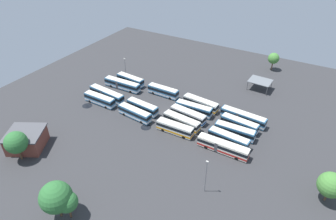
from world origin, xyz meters
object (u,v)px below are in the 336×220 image
(bus_row1_slot4, at_px, (163,91))
(bus_row3_slot1, at_px, (229,139))
(bus_row0_slot4, at_px, (130,80))
(tree_east_edge, at_px, (274,58))
(bus_row2_slot0, at_px, (175,128))
(lamp_post_mid_lot, at_px, (206,175))
(bus_row0_slot3, at_px, (122,84))
(bus_row1_slot1, at_px, (142,107))
(bus_row2_slot2, at_px, (188,115))
(depot_building, at_px, (26,140))
(bus_row1_slot0, at_px, (135,113))
(tree_south_edge, at_px, (56,197))
(maintenance_shelter, at_px, (260,81))
(bus_row0_slot1, at_px, (107,94))
(tree_northeast, at_px, (331,185))
(lamp_post_by_building, at_px, (125,66))
(tree_north_edge, at_px, (16,142))
(bus_row3_slot4, at_px, (243,117))
(tree_northwest, at_px, (67,202))
(bus_row3_slot2, at_px, (235,131))
(bus_row2_slot1, at_px, (182,121))
(bus_row0_slot0, at_px, (100,100))
(bus_row2_slot3, at_px, (194,109))
(bus_row3_slot0, at_px, (223,147))
(bus_row2_slot4, at_px, (201,103))
(bus_row3_slot3, at_px, (240,124))

(bus_row1_slot4, height_order, bus_row3_slot1, same)
(bus_row0_slot4, relative_size, tree_east_edge, 1.59)
(bus_row2_slot0, distance_m, lamp_post_mid_lot, 23.34)
(bus_row0_slot3, relative_size, bus_row1_slot4, 1.25)
(bus_row1_slot1, distance_m, bus_row3_slot1, 30.05)
(bus_row2_slot2, relative_size, depot_building, 0.95)
(bus_row1_slot0, relative_size, bus_row2_slot0, 1.06)
(tree_south_edge, bearing_deg, maintenance_shelter, 73.97)
(bus_row0_slot1, distance_m, depot_building, 31.14)
(bus_row1_slot1, relative_size, maintenance_shelter, 1.42)
(bus_row0_slot3, relative_size, tree_northeast, 1.80)
(bus_row0_slot4, relative_size, tree_northeast, 1.46)
(lamp_post_by_building, xyz_separation_m, tree_south_edge, (27.14, -60.23, 1.86))
(bus_row1_slot0, distance_m, bus_row3_slot1, 30.25)
(tree_north_edge, bearing_deg, bus_row2_slot2, 51.49)
(bus_row0_slot3, xyz_separation_m, bus_row1_slot4, (15.55, 3.27, -0.00))
(bus_row2_slot0, xyz_separation_m, tree_northeast, (41.59, -4.73, 3.25))
(depot_building, relative_size, maintenance_shelter, 1.58)
(bus_row0_slot4, xyz_separation_m, tree_east_edge, (43.16, 38.87, 3.27))
(bus_row0_slot3, distance_m, bus_row2_slot2, 30.28)
(bus_row3_slot4, bearing_deg, bus_row3_slot1, -90.59)
(bus_row3_slot1, bearing_deg, tree_northwest, -117.57)
(bus_row1_slot4, distance_m, bus_row3_slot2, 31.13)
(bus_row2_slot1, distance_m, bus_row3_slot4, 19.18)
(bus_row2_slot2, bearing_deg, bus_row1_slot4, 148.42)
(bus_row2_slot1, distance_m, bus_row3_slot2, 15.96)
(bus_row0_slot4, distance_m, tree_east_edge, 58.18)
(bus_row1_slot0, xyz_separation_m, tree_northeast, (56.28, -5.22, 3.25))
(tree_north_edge, bearing_deg, tree_northwest, -15.36)
(bus_row0_slot0, relative_size, bus_row2_slot3, 0.97)
(bus_row0_slot1, distance_m, bus_row1_slot1, 15.34)
(bus_row0_slot3, bearing_deg, bus_row2_slot2, -10.43)
(bus_row2_slot2, bearing_deg, bus_row3_slot0, -30.57)
(bus_row2_slot0, height_order, bus_row3_slot1, same)
(bus_row1_slot4, distance_m, tree_east_edge, 48.97)
(bus_row0_slot0, relative_size, bus_row1_slot4, 1.03)
(bus_row0_slot0, bearing_deg, depot_building, -95.95)
(bus_row0_slot4, relative_size, maintenance_shelter, 1.43)
(bus_row1_slot1, xyz_separation_m, maintenance_shelter, (28.89, 33.57, 1.61))
(bus_row1_slot0, bearing_deg, bus_row2_slot2, 26.56)
(bus_row2_slot2, relative_size, tree_northwest, 1.69)
(bus_row0_slot1, distance_m, bus_row2_slot2, 30.34)
(bus_row2_slot3, relative_size, tree_north_edge, 1.40)
(bus_row2_slot4, height_order, bus_row3_slot3, same)
(bus_row3_slot0, distance_m, tree_northwest, 41.61)
(bus_row2_slot0, distance_m, maintenance_shelter, 40.78)
(bus_row0_slot3, relative_size, bus_row2_slot2, 1.19)
(lamp_post_mid_lot, bearing_deg, bus_row2_slot3, 120.30)
(bus_row1_slot1, bearing_deg, bus_row1_slot0, -91.71)
(lamp_post_by_building, distance_m, tree_north_edge, 52.87)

